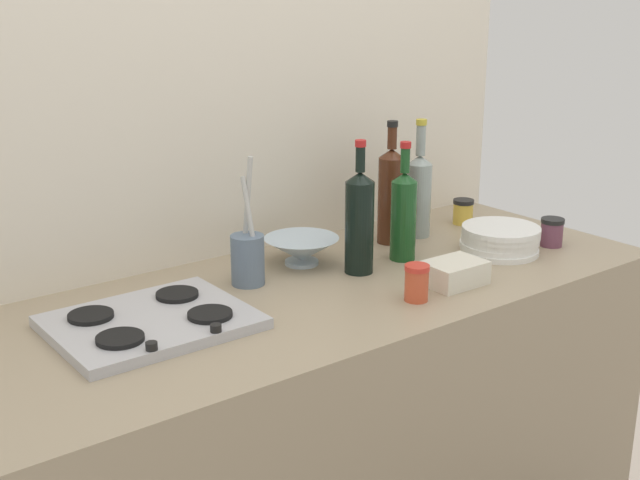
{
  "coord_description": "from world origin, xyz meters",
  "views": [
    {
      "loc": [
        -1.15,
        -1.5,
        1.61
      ],
      "look_at": [
        0.0,
        0.0,
        1.02
      ],
      "focal_mm": 46.51,
      "sensor_mm": 36.0,
      "label": 1
    }
  ],
  "objects": [
    {
      "name": "butter_dish",
      "position": [
        0.27,
        -0.18,
        0.93
      ],
      "size": [
        0.15,
        0.11,
        0.06
      ],
      "primitive_type": "cube",
      "rotation": [
        0.0,
        0.0,
        -0.02
      ],
      "color": "silver",
      "rests_on": "counter_block"
    },
    {
      "name": "counter_block",
      "position": [
        0.0,
        0.0,
        0.45
      ],
      "size": [
        1.8,
        0.7,
        0.9
      ],
      "primitive_type": "cube",
      "color": "tan",
      "rests_on": "ground"
    },
    {
      "name": "condiment_jar_rear",
      "position": [
        0.72,
        -0.13,
        0.94
      ],
      "size": [
        0.06,
        0.06,
        0.08
      ],
      "color": "#66384C",
      "rests_on": "counter_block"
    },
    {
      "name": "plate_stack",
      "position": [
        0.55,
        -0.08,
        0.94
      ],
      "size": [
        0.22,
        0.22,
        0.07
      ],
      "color": "white",
      "rests_on": "counter_block"
    },
    {
      "name": "condiment_jar_front",
      "position": [
        0.13,
        -0.21,
        0.94
      ],
      "size": [
        0.06,
        0.06,
        0.09
      ],
      "color": "#C64C2D",
      "rests_on": "counter_block"
    },
    {
      "name": "backsplash_panel",
      "position": [
        0.0,
        0.38,
        1.18
      ],
      "size": [
        1.9,
        0.06,
        2.36
      ],
      "primitive_type": "cube",
      "color": "beige",
      "rests_on": "ground"
    },
    {
      "name": "condiment_jar_spare",
      "position": [
        0.68,
        0.17,
        0.94
      ],
      "size": [
        0.06,
        0.06,
        0.08
      ],
      "color": "gold",
      "rests_on": "counter_block"
    },
    {
      "name": "wine_bottle_mid_right",
      "position": [
        0.3,
        0.04,
        1.03
      ],
      "size": [
        0.07,
        0.07,
        0.32
      ],
      "color": "#19471E",
      "rests_on": "counter_block"
    },
    {
      "name": "stovetop_hob",
      "position": [
        -0.44,
        0.02,
        0.91
      ],
      "size": [
        0.41,
        0.33,
        0.04
      ],
      "color": "#B2B2B7",
      "rests_on": "counter_block"
    },
    {
      "name": "wine_bottle_leftmost",
      "position": [
        0.48,
        0.17,
        1.03
      ],
      "size": [
        0.07,
        0.07,
        0.34
      ],
      "color": "gray",
      "rests_on": "counter_block"
    },
    {
      "name": "wine_bottle_mid_left",
      "position": [
        0.38,
        0.17,
        1.04
      ],
      "size": [
        0.07,
        0.07,
        0.35
      ],
      "color": "#472314",
      "rests_on": "counter_block"
    },
    {
      "name": "utensil_crock",
      "position": [
        -0.13,
        0.13,
        0.97
      ],
      "size": [
        0.08,
        0.08,
        0.32
      ],
      "color": "slate",
      "rests_on": "counter_block"
    },
    {
      "name": "wine_bottle_rightmost",
      "position": [
        0.15,
        0.03,
        1.04
      ],
      "size": [
        0.07,
        0.07,
        0.34
      ],
      "color": "black",
      "rests_on": "counter_block"
    },
    {
      "name": "mixing_bowl",
      "position": [
        0.07,
        0.17,
        0.94
      ],
      "size": [
        0.2,
        0.2,
        0.07
      ],
      "color": "silver",
      "rests_on": "counter_block"
    }
  ]
}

